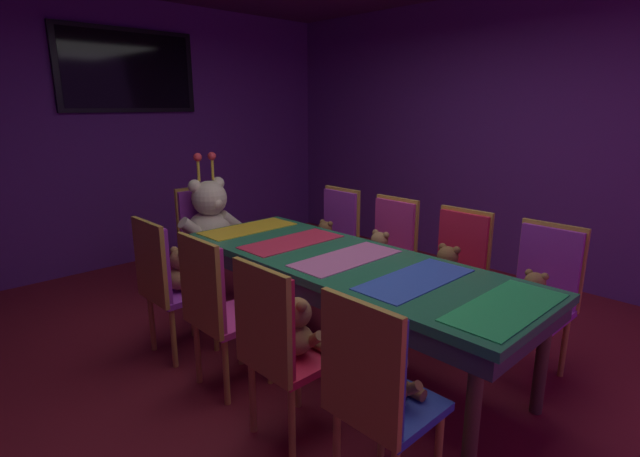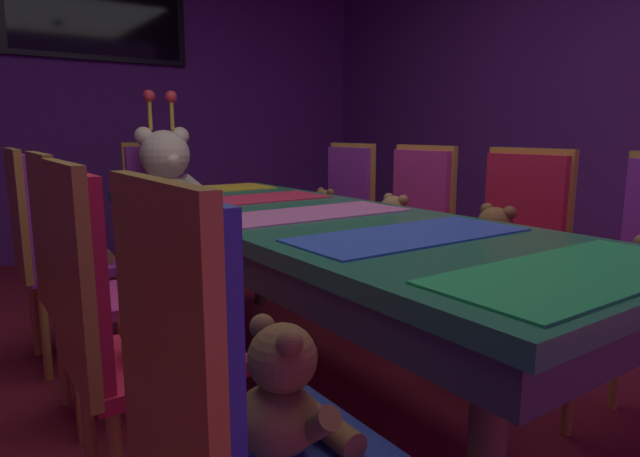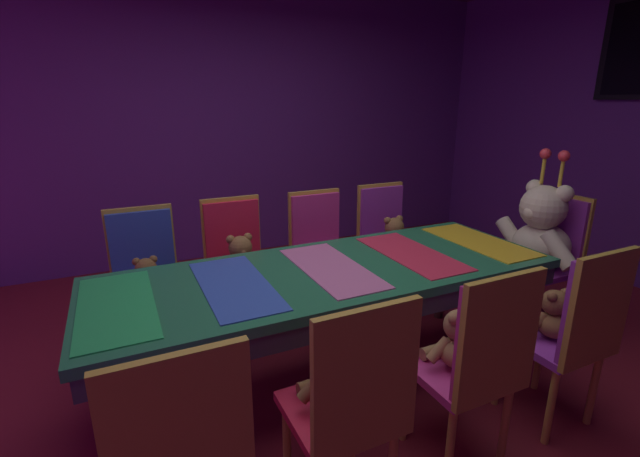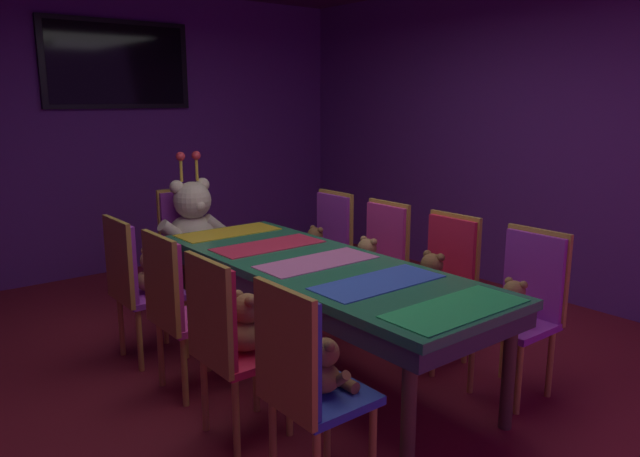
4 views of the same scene
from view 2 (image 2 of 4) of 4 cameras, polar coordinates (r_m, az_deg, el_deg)
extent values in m
plane|color=maroon|center=(2.31, -0.83, -16.89)|extent=(7.90, 7.90, 0.00)
cube|color=#59267F|center=(5.05, -22.26, 13.40)|extent=(5.20, 0.12, 2.80)
cube|color=#26724C|center=(2.09, -0.88, 0.87)|extent=(0.90, 2.54, 0.05)
cube|color=#33333F|center=(2.10, -0.87, -1.15)|extent=(0.88, 2.49, 0.10)
cylinder|color=#4C3826|center=(3.31, -6.44, -2.21)|extent=(0.07, 0.07, 0.69)
cylinder|color=#4C3826|center=(3.04, -19.26, -3.88)|extent=(0.07, 0.07, 0.69)
cube|color=green|center=(1.35, 25.78, -4.14)|extent=(0.77, 0.32, 0.01)
cube|color=blue|center=(1.67, 9.53, -0.65)|extent=(0.77, 0.32, 0.01)
cube|color=pink|center=(2.08, -0.88, 1.63)|extent=(0.77, 0.32, 0.01)
cube|color=#E52D4C|center=(2.54, -7.70, 3.10)|extent=(0.77, 0.32, 0.01)
cube|color=yellow|center=(3.03, -12.39, 4.09)|extent=(0.77, 0.32, 0.01)
cube|color=#2D47B2|center=(0.91, -14.84, -12.32)|extent=(0.05, 0.38, 0.50)
cube|color=gold|center=(0.90, -16.16, -12.55)|extent=(0.03, 0.41, 0.55)
ellipsoid|color=brown|center=(1.06, -4.61, -19.48)|extent=(0.16, 0.16, 0.13)
sphere|color=brown|center=(1.01, -3.99, -13.53)|extent=(0.13, 0.13, 0.13)
sphere|color=#99663C|center=(1.04, -1.84, -13.48)|extent=(0.05, 0.05, 0.05)
sphere|color=brown|center=(1.02, -6.14, -10.29)|extent=(0.05, 0.05, 0.05)
sphere|color=brown|center=(0.95, -3.24, -12.02)|extent=(0.05, 0.05, 0.05)
cylinder|color=brown|center=(1.13, -5.26, -16.74)|extent=(0.04, 0.11, 0.11)
cylinder|color=brown|center=(1.01, -0.41, -20.23)|extent=(0.04, 0.11, 0.11)
cylinder|color=brown|center=(1.16, -0.96, -19.07)|extent=(0.06, 0.12, 0.06)
cylinder|color=brown|center=(1.10, 1.71, -20.85)|extent=(0.06, 0.12, 0.06)
cube|color=red|center=(1.58, -16.79, -13.13)|extent=(0.40, 0.40, 0.04)
cube|color=red|center=(1.45, -24.11, -4.38)|extent=(0.05, 0.38, 0.50)
cube|color=gold|center=(1.45, -24.95, -4.48)|extent=(0.03, 0.41, 0.55)
cylinder|color=gold|center=(1.86, -13.14, -17.06)|extent=(0.04, 0.04, 0.42)
cylinder|color=gold|center=(1.60, -8.54, -21.67)|extent=(0.04, 0.04, 0.42)
cylinder|color=gold|center=(1.78, -23.26, -18.89)|extent=(0.04, 0.04, 0.42)
ellipsoid|color=olive|center=(1.54, -17.00, -9.49)|extent=(0.20, 0.20, 0.16)
sphere|color=olive|center=(1.50, -16.65, -4.32)|extent=(0.16, 0.16, 0.16)
sphere|color=#AE7747|center=(1.52, -14.73, -4.49)|extent=(0.06, 0.06, 0.06)
sphere|color=olive|center=(1.54, -18.06, -1.80)|extent=(0.06, 0.06, 0.06)
sphere|color=olive|center=(1.43, -16.68, -2.63)|extent=(0.06, 0.06, 0.06)
cylinder|color=olive|center=(1.63, -16.75, -7.74)|extent=(0.05, 0.14, 0.13)
cylinder|color=olive|center=(1.46, -14.30, -9.81)|extent=(0.05, 0.14, 0.13)
cylinder|color=olive|center=(1.64, -13.18, -10.00)|extent=(0.07, 0.15, 0.07)
cylinder|color=olive|center=(1.55, -11.73, -11.15)|extent=(0.07, 0.15, 0.07)
cube|color=#CC338C|center=(2.16, -21.19, -7.04)|extent=(0.40, 0.40, 0.04)
cube|color=#CC338C|center=(2.06, -26.52, -0.46)|extent=(0.05, 0.38, 0.50)
cube|color=gold|center=(2.06, -27.11, -0.53)|extent=(0.03, 0.41, 0.55)
cylinder|color=gold|center=(2.41, -18.02, -10.77)|extent=(0.04, 0.04, 0.42)
cylinder|color=gold|center=(2.13, -15.42, -13.51)|extent=(0.04, 0.04, 0.42)
cylinder|color=gold|center=(2.35, -25.65, -11.87)|extent=(0.04, 0.04, 0.42)
cylinder|color=gold|center=(2.06, -24.12, -14.92)|extent=(0.04, 0.04, 0.42)
cube|color=purple|center=(2.72, -24.63, -3.79)|extent=(0.40, 0.40, 0.04)
cube|color=purple|center=(2.65, -28.89, 1.47)|extent=(0.05, 0.38, 0.50)
cube|color=gold|center=(2.64, -29.35, 1.43)|extent=(0.03, 0.41, 0.55)
cylinder|color=gold|center=(2.96, -21.81, -7.12)|extent=(0.04, 0.04, 0.42)
cylinder|color=gold|center=(2.66, -20.20, -8.93)|extent=(0.04, 0.04, 0.42)
cylinder|color=gold|center=(2.91, -28.00, -7.88)|extent=(0.04, 0.04, 0.42)
cylinder|color=gold|center=(2.61, -27.10, -9.83)|extent=(0.04, 0.04, 0.42)
ellipsoid|color=olive|center=(2.70, -24.80, -1.67)|extent=(0.19, 0.19, 0.15)
sphere|color=olive|center=(2.68, -24.66, 1.21)|extent=(0.15, 0.15, 0.15)
sphere|color=#AE7747|center=(2.69, -23.58, 1.08)|extent=(0.06, 0.06, 0.06)
sphere|color=olive|center=(2.72, -25.31, 2.50)|extent=(0.06, 0.06, 0.06)
sphere|color=olive|center=(2.61, -24.88, 2.24)|extent=(0.06, 0.06, 0.06)
cylinder|color=olive|center=(2.79, -24.39, -0.95)|extent=(0.05, 0.13, 0.12)
cylinder|color=olive|center=(2.61, -23.62, -1.61)|extent=(0.05, 0.13, 0.12)
cylinder|color=olive|center=(2.78, -22.42, -2.24)|extent=(0.06, 0.14, 0.06)
cylinder|color=olive|center=(2.68, -21.96, -2.63)|extent=(0.06, 0.14, 0.06)
cylinder|color=gold|center=(2.39, 28.96, -11.82)|extent=(0.04, 0.04, 0.42)
cylinder|color=gold|center=(2.12, 24.99, -14.22)|extent=(0.04, 0.04, 0.42)
cylinder|color=olive|center=(2.09, 29.34, -5.27)|extent=(0.04, 0.11, 0.11)
cylinder|color=olive|center=(2.02, 29.27, -7.37)|extent=(0.05, 0.12, 0.05)
cube|color=red|center=(2.40, 17.96, -5.14)|extent=(0.40, 0.40, 0.04)
cube|color=red|center=(2.49, 20.82, 1.60)|extent=(0.05, 0.38, 0.50)
cube|color=gold|center=(2.51, 21.10, 1.64)|extent=(0.03, 0.41, 0.55)
cylinder|color=gold|center=(2.68, 17.04, -8.63)|extent=(0.04, 0.04, 0.42)
cylinder|color=gold|center=(2.51, 22.88, -10.30)|extent=(0.04, 0.04, 0.42)
cylinder|color=gold|center=(2.44, 12.32, -10.22)|extent=(0.04, 0.04, 0.42)
cylinder|color=gold|center=(2.26, 18.41, -12.29)|extent=(0.04, 0.04, 0.42)
ellipsoid|color=brown|center=(2.37, 18.10, -2.77)|extent=(0.19, 0.19, 0.15)
sphere|color=brown|center=(2.33, 18.03, 0.38)|extent=(0.15, 0.15, 0.15)
sphere|color=#99663C|center=(2.30, 17.26, -0.02)|extent=(0.06, 0.06, 0.06)
sphere|color=brown|center=(2.31, 19.45, 1.58)|extent=(0.06, 0.06, 0.06)
sphere|color=brown|center=(2.37, 17.28, 1.93)|extent=(0.06, 0.06, 0.06)
cylinder|color=brown|center=(2.29, 19.38, -2.94)|extent=(0.05, 0.13, 0.12)
cylinder|color=brown|center=(2.40, 15.80, -2.16)|extent=(0.05, 0.13, 0.12)
cylinder|color=brown|center=(2.26, 17.16, -4.64)|extent=(0.06, 0.14, 0.06)
cylinder|color=brown|center=(2.32, 15.25, -4.17)|extent=(0.06, 0.14, 0.06)
cube|color=#CC338C|center=(2.80, 7.88, -2.57)|extent=(0.40, 0.40, 0.04)
cube|color=#CC338C|center=(2.87, 10.66, 3.16)|extent=(0.05, 0.38, 0.50)
cube|color=gold|center=(2.89, 10.96, 3.19)|extent=(0.03, 0.41, 0.55)
cylinder|color=gold|center=(3.07, 7.95, -5.83)|extent=(0.04, 0.04, 0.42)
cylinder|color=gold|center=(2.86, 12.34, -7.21)|extent=(0.04, 0.04, 0.42)
cylinder|color=gold|center=(2.87, 3.23, -6.89)|extent=(0.04, 0.04, 0.42)
cylinder|color=gold|center=(2.64, 7.56, -8.52)|extent=(0.04, 0.04, 0.42)
ellipsoid|color=#9E7247|center=(2.78, 7.93, -0.60)|extent=(0.18, 0.18, 0.14)
sphere|color=#9E7247|center=(2.75, 7.76, 1.98)|extent=(0.14, 0.14, 0.14)
sphere|color=tan|center=(2.71, 7.01, 1.67)|extent=(0.05, 0.05, 0.05)
sphere|color=#9E7247|center=(2.71, 8.79, 2.98)|extent=(0.05, 0.05, 0.05)
sphere|color=#9E7247|center=(2.79, 7.28, 3.21)|extent=(0.05, 0.05, 0.05)
cylinder|color=#9E7247|center=(2.69, 8.65, -0.67)|extent=(0.05, 0.13, 0.12)
cylinder|color=#9E7247|center=(2.81, 6.18, -0.12)|extent=(0.05, 0.13, 0.12)
cylinder|color=#9E7247|center=(2.68, 6.77, -2.02)|extent=(0.06, 0.13, 0.06)
cylinder|color=#9E7247|center=(2.74, 5.48, -1.69)|extent=(0.06, 0.13, 0.06)
cube|color=purple|center=(3.27, 0.58, -0.61)|extent=(0.40, 0.40, 0.04)
cube|color=purple|center=(3.34, 3.12, 4.28)|extent=(0.05, 0.38, 0.50)
cube|color=gold|center=(3.35, 3.41, 4.30)|extent=(0.03, 0.41, 0.55)
cylinder|color=gold|center=(3.54, 1.18, -3.60)|extent=(0.04, 0.04, 0.42)
cylinder|color=gold|center=(3.29, 4.47, -4.68)|extent=(0.04, 0.04, 0.42)
cylinder|color=gold|center=(3.36, -3.24, -4.34)|extent=(0.04, 0.04, 0.42)
cylinder|color=gold|center=(3.11, -0.12, -5.56)|extent=(0.04, 0.04, 0.42)
ellipsoid|color=brown|center=(3.25, 0.58, 0.97)|extent=(0.16, 0.16, 0.13)
sphere|color=brown|center=(3.23, 0.38, 3.00)|extent=(0.13, 0.13, 0.13)
sphere|color=#99663C|center=(3.20, -0.27, 2.77)|extent=(0.05, 0.05, 0.05)
sphere|color=brown|center=(3.19, 1.10, 3.80)|extent=(0.05, 0.05, 0.05)
sphere|color=brown|center=(3.27, 0.09, 3.96)|extent=(0.05, 0.05, 0.05)
cylinder|color=brown|center=(3.17, 0.94, 0.96)|extent=(0.05, 0.12, 0.11)
cylinder|color=brown|center=(3.30, -0.71, 1.33)|extent=(0.05, 0.12, 0.11)
cylinder|color=brown|center=(3.17, -0.53, -0.09)|extent=(0.06, 0.12, 0.06)
cylinder|color=brown|center=(3.24, -1.39, 0.13)|extent=(0.06, 0.12, 0.06)
cube|color=purple|center=(3.64, -15.91, 0.10)|extent=(0.40, 0.40, 0.04)
cube|color=purple|center=(3.77, -17.02, 4.53)|extent=(0.38, 0.05, 0.50)
cube|color=gold|center=(3.79, -17.12, 4.56)|extent=(0.41, 0.03, 0.55)
cylinder|color=gold|center=(3.88, -14.30, -2.67)|extent=(0.04, 0.04, 0.42)
cylinder|color=gold|center=(3.59, -12.48, -3.62)|extent=(0.04, 0.04, 0.42)
cylinder|color=gold|center=(3.79, -18.83, -3.22)|extent=(0.04, 0.04, 0.42)
cylinder|color=gold|center=(3.49, -17.35, -4.27)|extent=(0.04, 0.04, 0.42)
ellipsoid|color=beige|center=(3.61, -16.06, 3.08)|extent=(0.39, 0.39, 0.31)
sphere|color=beige|center=(3.56, -16.10, 7.50)|extent=(0.31, 0.31, 0.31)
sphere|color=#FFF2C8|center=(3.46, -15.51, 7.07)|extent=(0.12, 0.12, 0.12)
sphere|color=beige|center=(3.63, -14.61, 9.45)|extent=(0.12, 0.12, 0.12)
sphere|color=beige|center=(3.55, -18.18, 9.27)|extent=(0.12, 0.12, 0.12)
cylinder|color=beige|center=(3.60, -12.76, 3.70)|extent=(0.27, 0.11, 0.26)
cylinder|color=beige|center=(3.47, -18.68, 3.19)|extent=(0.27, 0.11, 0.26)
cylinder|color=beige|center=(3.43, -12.98, 1.09)|extent=(0.29, 0.13, 0.13)
cylinder|color=beige|center=(3.36, -16.22, 0.75)|extent=(0.29, 0.13, 0.13)
cylinder|color=gold|center=(3.61, -15.42, 11.68)|extent=(0.02, 0.02, 0.21)
sphere|color=#E5333F|center=(3.62, -15.50, 13.31)|extent=(0.07, 0.07, 0.07)
cylinder|color=gold|center=(3.57, -17.58, 11.59)|extent=(0.02, 0.02, 0.21)
sphere|color=#E5333F|center=(3.57, -17.67, 13.25)|extent=(0.07, 0.07, 0.07)
cube|color=black|center=(5.05, -22.54, 20.84)|extent=(1.44, 0.05, 0.84)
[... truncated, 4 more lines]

